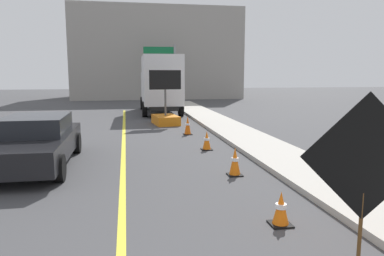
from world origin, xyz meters
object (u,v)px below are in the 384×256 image
at_px(roadwork_sign, 365,160).
at_px(highway_guide_sign, 166,63).
at_px(traffic_cone_mid_lane, 235,162).
at_px(traffic_cone_curbside, 188,126).
at_px(arrow_board_trailer, 166,115).
at_px(pickup_car, 36,141).
at_px(box_truck, 160,83).
at_px(traffic_cone_near_sign, 281,209).
at_px(traffic_cone_far_lane, 207,141).

height_order(roadwork_sign, highway_guide_sign, highway_guide_sign).
distance_m(traffic_cone_mid_lane, traffic_cone_curbside, 6.33).
distance_m(arrow_board_trailer, traffic_cone_mid_lane, 9.63).
bearing_deg(pickup_car, traffic_cone_mid_lane, -20.24).
height_order(highway_guide_sign, traffic_cone_mid_lane, highway_guide_sign).
relative_size(pickup_car, highway_guide_sign, 0.98).
xyz_separation_m(box_truck, highway_guide_sign, (1.32, 8.71, 1.51)).
height_order(pickup_car, highway_guide_sign, highway_guide_sign).
distance_m(roadwork_sign, highway_guide_sign, 28.21).
height_order(arrow_board_trailer, traffic_cone_mid_lane, arrow_board_trailer).
distance_m(roadwork_sign, pickup_car, 8.50).
height_order(box_truck, traffic_cone_curbside, box_truck).
relative_size(traffic_cone_near_sign, traffic_cone_mid_lane, 0.81).
height_order(traffic_cone_mid_lane, traffic_cone_curbside, traffic_cone_curbside).
bearing_deg(highway_guide_sign, traffic_cone_near_sign, -92.08).
height_order(pickup_car, traffic_cone_curbside, pickup_car).
bearing_deg(pickup_car, highway_guide_sign, 74.58).
height_order(highway_guide_sign, traffic_cone_far_lane, highway_guide_sign).
xyz_separation_m(pickup_car, traffic_cone_mid_lane, (5.13, -1.89, -0.34)).
bearing_deg(traffic_cone_near_sign, traffic_cone_far_lane, 89.03).
bearing_deg(arrow_board_trailer, traffic_cone_mid_lane, -85.74).
xyz_separation_m(pickup_car, traffic_cone_near_sign, (5.00, -4.97, -0.41)).
distance_m(box_truck, pickup_car, 13.78).
relative_size(traffic_cone_near_sign, traffic_cone_far_lane, 0.91).
distance_m(highway_guide_sign, traffic_cone_near_sign, 26.80).
bearing_deg(traffic_cone_curbside, traffic_cone_near_sign, -89.93).
height_order(highway_guide_sign, traffic_cone_curbside, highway_guide_sign).
height_order(box_truck, traffic_cone_near_sign, box_truck).
bearing_deg(traffic_cone_far_lane, box_truck, 92.24).
bearing_deg(traffic_cone_curbside, highway_guide_sign, 86.75).
height_order(pickup_car, traffic_cone_far_lane, pickup_car).
relative_size(arrow_board_trailer, traffic_cone_mid_lane, 3.73).
distance_m(traffic_cone_far_lane, traffic_cone_curbside, 3.17).
bearing_deg(box_truck, traffic_cone_curbside, -87.71).
bearing_deg(roadwork_sign, traffic_cone_far_lane, 92.16).
bearing_deg(traffic_cone_curbside, roadwork_sign, -87.85).
distance_m(roadwork_sign, traffic_cone_curbside, 11.01).
xyz_separation_m(traffic_cone_near_sign, traffic_cone_curbside, (-0.01, 9.41, 0.10)).
xyz_separation_m(highway_guide_sign, traffic_cone_mid_lane, (-0.84, -23.51, -3.07)).
bearing_deg(traffic_cone_far_lane, traffic_cone_mid_lane, -89.60).
bearing_deg(traffic_cone_mid_lane, highway_guide_sign, 87.96).
relative_size(roadwork_sign, traffic_cone_far_lane, 3.63).
bearing_deg(traffic_cone_far_lane, traffic_cone_near_sign, -90.97).
xyz_separation_m(arrow_board_trailer, traffic_cone_near_sign, (0.59, -12.69, -0.19)).
relative_size(box_truck, traffic_cone_far_lane, 10.84).
distance_m(pickup_car, traffic_cone_curbside, 6.68).
bearing_deg(highway_guide_sign, traffic_cone_curbside, -93.25).
height_order(traffic_cone_near_sign, traffic_cone_curbside, traffic_cone_curbside).
bearing_deg(traffic_cone_mid_lane, traffic_cone_far_lane, 90.40).
distance_m(arrow_board_trailer, pickup_car, 8.89).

